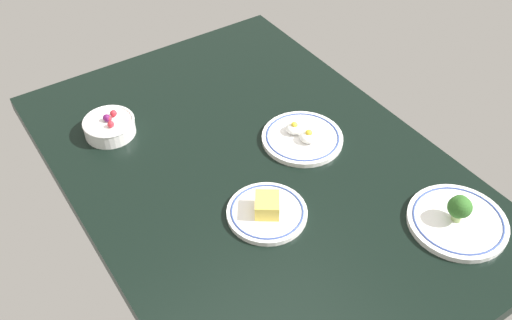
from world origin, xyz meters
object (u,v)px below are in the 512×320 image
object	(u,v)px
plate_cheese	(267,211)
bowl_berries	(109,126)
plate_broccoli	(458,217)
plate_eggs	(302,137)

from	to	relation	value
plate_cheese	bowl_berries	xyz separation A→B (cm)	(-47.11, -18.29, 1.17)
plate_cheese	plate_broccoli	world-z (taller)	plate_broccoli
plate_cheese	plate_eggs	world-z (taller)	plate_cheese
plate_cheese	bowl_berries	size ratio (longest dim) A/B	1.37
plate_eggs	bowl_berries	bearing A→B (deg)	-126.97
plate_cheese	plate_eggs	bearing A→B (deg)	126.07
plate_broccoli	bowl_berries	world-z (taller)	plate_broccoli
plate_eggs	plate_cheese	bearing A→B (deg)	-53.93
plate_broccoli	bowl_berries	distance (cm)	90.06
plate_cheese	plate_broccoli	distance (cm)	43.04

